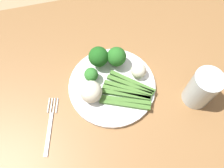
# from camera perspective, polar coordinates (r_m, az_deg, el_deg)

# --- Properties ---
(ground_plane) EXTENTS (6.00, 6.00, 0.02)m
(ground_plane) POSITION_cam_1_polar(r_m,az_deg,el_deg) (1.39, 2.51, -15.54)
(ground_plane) COLOR tan
(dining_table) EXTENTS (1.28, 0.87, 0.75)m
(dining_table) POSITION_cam_1_polar(r_m,az_deg,el_deg) (0.76, 4.45, -6.36)
(dining_table) COLOR olive
(dining_table) RESTS_ON ground_plane
(plate) EXTENTS (0.26, 0.26, 0.01)m
(plate) POSITION_cam_1_polar(r_m,az_deg,el_deg) (0.66, -0.00, -0.48)
(plate) COLOR white
(plate) RESTS_ON dining_table
(asparagus_bundle) EXTENTS (0.16, 0.15, 0.01)m
(asparagus_bundle) POSITION_cam_1_polar(r_m,az_deg,el_deg) (0.64, 3.98, -2.21)
(asparagus_bundle) COLOR #47752D
(asparagus_bundle) RESTS_ON plate
(broccoli_back) EXTENTS (0.06, 0.06, 0.07)m
(broccoli_back) POSITION_cam_1_polar(r_m,az_deg,el_deg) (0.66, 1.16, 6.92)
(broccoli_back) COLOR #568E33
(broccoli_back) RESTS_ON plate
(broccoli_near_center) EXTENTS (0.04, 0.04, 0.05)m
(broccoli_near_center) POSITION_cam_1_polar(r_m,az_deg,el_deg) (0.64, -5.31, 2.38)
(broccoli_near_center) COLOR #609E3D
(broccoli_near_center) RESTS_ON plate
(broccoli_outer_edge) EXTENTS (0.06, 0.06, 0.07)m
(broccoli_outer_edge) POSITION_cam_1_polar(r_m,az_deg,el_deg) (0.66, -3.45, 6.91)
(broccoli_outer_edge) COLOR #4C7F2B
(broccoli_outer_edge) RESTS_ON plate
(cauliflower_left) EXTENTS (0.06, 0.06, 0.06)m
(cauliflower_left) POSITION_cam_1_polar(r_m,az_deg,el_deg) (0.62, -5.34, -1.97)
(cauliflower_left) COLOR silver
(cauliflower_left) RESTS_ON plate
(cauliflower_front) EXTENTS (0.05, 0.05, 0.05)m
(cauliflower_front) POSITION_cam_1_polar(r_m,az_deg,el_deg) (0.66, 6.75, 3.42)
(cauliflower_front) COLOR silver
(cauliflower_front) RESTS_ON plate
(fork) EXTENTS (0.06, 0.16, 0.00)m
(fork) POSITION_cam_1_polar(r_m,az_deg,el_deg) (0.65, -15.47, -9.94)
(fork) COLOR silver
(fork) RESTS_ON dining_table
(water_glass) EXTENTS (0.08, 0.08, 0.12)m
(water_glass) POSITION_cam_1_polar(r_m,az_deg,el_deg) (0.65, 21.87, -1.12)
(water_glass) COLOR silver
(water_glass) RESTS_ON dining_table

